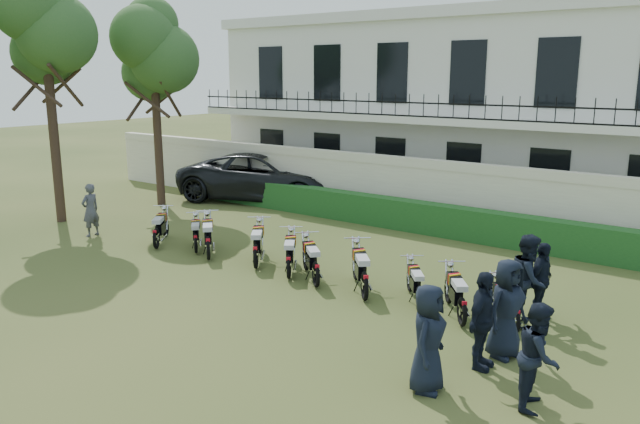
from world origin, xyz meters
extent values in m
plane|color=#36471C|center=(0.00, 0.00, 0.00)|extent=(100.00, 100.00, 0.00)
cube|color=#ECE2C6|center=(0.00, 8.00, 1.00)|extent=(30.00, 0.30, 2.00)
cube|color=#ECE2C6|center=(0.00, 8.00, 2.15)|extent=(30.00, 0.35, 0.30)
cube|color=#19481B|center=(1.00, 7.20, 0.50)|extent=(18.00, 0.60, 1.00)
cube|color=silver|center=(0.00, 14.00, 3.50)|extent=(20.00, 8.00, 7.00)
cube|color=silver|center=(0.00, 14.00, 7.20)|extent=(20.40, 8.40, 0.40)
cube|color=silver|center=(0.00, 9.30, 3.50)|extent=(20.00, 1.40, 0.25)
cube|color=black|center=(0.00, 8.65, 4.10)|extent=(20.00, 0.05, 0.05)
cube|color=black|center=(0.00, 8.65, 3.65)|extent=(20.00, 0.05, 0.05)
cube|color=black|center=(-7.50, 10.02, 1.60)|extent=(1.30, 0.12, 2.20)
cube|color=black|center=(-7.50, 10.02, 5.10)|extent=(1.30, 0.12, 2.20)
cube|color=black|center=(-4.50, 10.02, 1.60)|extent=(1.30, 0.12, 2.20)
cube|color=black|center=(-4.50, 10.02, 5.10)|extent=(1.30, 0.12, 2.20)
cube|color=black|center=(-1.50, 10.02, 1.60)|extent=(1.30, 0.12, 2.20)
cube|color=black|center=(-1.50, 10.02, 5.10)|extent=(1.30, 0.12, 2.20)
cube|color=black|center=(1.50, 10.02, 1.60)|extent=(1.30, 0.12, 2.20)
cube|color=black|center=(1.50, 10.02, 5.10)|extent=(1.30, 0.12, 2.20)
cube|color=black|center=(4.50, 10.02, 1.60)|extent=(1.30, 0.12, 2.20)
cube|color=black|center=(4.50, 10.02, 5.10)|extent=(1.30, 0.12, 2.20)
cylinder|color=#473323|center=(-9.50, 1.00, 2.97)|extent=(0.32, 0.32, 5.95)
sphere|color=#2D5B24|center=(-9.10, 1.20, 6.38)|extent=(2.60, 2.60, 2.60)
sphere|color=#2D5B24|center=(-10.10, 1.30, 5.78)|extent=(2.20, 2.20, 2.20)
sphere|color=#2D5B24|center=(-9.40, 0.50, 7.22)|extent=(2.40, 2.40, 2.40)
cylinder|color=#473323|center=(-9.00, 5.00, 2.62)|extent=(0.32, 0.32, 5.25)
sphere|color=#2D5B24|center=(-8.60, 5.20, 5.62)|extent=(2.60, 2.60, 2.60)
sphere|color=#2D5B24|center=(-9.60, 5.30, 5.10)|extent=(2.20, 2.20, 2.20)
sphere|color=#2D5B24|center=(-8.90, 4.50, 6.38)|extent=(2.40, 2.40, 2.40)
sphere|color=#2D5B24|center=(-9.00, 5.00, 6.90)|extent=(2.00, 2.00, 2.00)
torus|color=black|center=(-3.48, 0.14, 0.31)|extent=(0.46, 0.54, 0.63)
torus|color=black|center=(-4.32, 1.18, 0.31)|extent=(0.46, 0.54, 0.63)
cube|color=black|center=(-3.87, 0.62, 0.46)|extent=(0.50, 0.55, 0.31)
cube|color=black|center=(-4.01, 0.81, 0.74)|extent=(0.50, 0.53, 0.23)
cube|color=#B80B1B|center=(-4.01, 0.81, 0.75)|extent=(0.21, 0.28, 0.24)
cube|color=yellow|center=(-3.98, 0.76, 0.75)|extent=(0.19, 0.26, 0.24)
cube|color=silver|center=(-3.69, 0.41, 0.78)|extent=(0.55, 0.59, 0.12)
cylinder|color=silver|center=(-4.22, 1.06, 1.05)|extent=(0.50, 0.41, 0.03)
torus|color=black|center=(-2.19, 0.64, 0.28)|extent=(0.48, 0.45, 0.57)
torus|color=black|center=(-3.08, 1.48, 0.28)|extent=(0.48, 0.45, 0.57)
cube|color=black|center=(-2.60, 1.03, 0.42)|extent=(0.49, 0.48, 0.28)
cube|color=black|center=(-2.76, 1.18, 0.68)|extent=(0.48, 0.47, 0.21)
cube|color=#B80B1B|center=(-2.76, 1.18, 0.69)|extent=(0.17, 0.26, 0.22)
cube|color=yellow|center=(-2.72, 1.14, 0.69)|extent=(0.14, 0.25, 0.22)
cube|color=silver|center=(-2.42, 0.86, 0.71)|extent=(0.53, 0.52, 0.11)
cylinder|color=silver|center=(-2.98, 1.38, 0.96)|extent=(0.41, 0.43, 0.03)
torus|color=black|center=(-1.33, 0.32, 0.33)|extent=(0.55, 0.53, 0.67)
torus|color=black|center=(-2.37, 1.30, 0.33)|extent=(0.55, 0.53, 0.67)
cube|color=black|center=(-1.81, 0.77, 0.49)|extent=(0.57, 0.56, 0.33)
cube|color=black|center=(-1.99, 0.95, 0.79)|extent=(0.55, 0.54, 0.24)
cube|color=#B80B1B|center=(-1.99, 0.95, 0.80)|extent=(0.20, 0.31, 0.25)
cube|color=yellow|center=(-1.95, 0.90, 0.80)|extent=(0.17, 0.29, 0.25)
cube|color=silver|center=(-1.60, 0.57, 0.83)|extent=(0.62, 0.60, 0.13)
cylinder|color=silver|center=(-2.25, 1.19, 1.12)|extent=(0.47, 0.50, 0.03)
torus|color=black|center=(0.18, 0.45, 0.33)|extent=(0.48, 0.58, 0.66)
torus|color=black|center=(-0.68, 1.57, 0.33)|extent=(0.48, 0.58, 0.66)
cube|color=black|center=(-0.22, 0.97, 0.49)|extent=(0.52, 0.59, 0.33)
cube|color=black|center=(-0.37, 1.17, 0.78)|extent=(0.52, 0.56, 0.24)
cube|color=#B80B1B|center=(-0.37, 1.17, 0.79)|extent=(0.23, 0.29, 0.25)
cube|color=yellow|center=(-0.33, 1.11, 0.79)|extent=(0.20, 0.28, 0.25)
cube|color=silver|center=(-0.04, 0.74, 0.82)|extent=(0.57, 0.63, 0.13)
cylinder|color=silver|center=(-0.58, 1.44, 1.11)|extent=(0.54, 0.42, 0.03)
torus|color=black|center=(1.37, 0.36, 0.31)|extent=(0.45, 0.56, 0.63)
torus|color=black|center=(0.58, 1.44, 0.31)|extent=(0.45, 0.56, 0.63)
cube|color=black|center=(1.01, 0.86, 0.46)|extent=(0.48, 0.56, 0.31)
cube|color=black|center=(0.87, 1.05, 0.74)|extent=(0.49, 0.53, 0.23)
cube|color=#B80B1B|center=(0.87, 1.05, 0.75)|extent=(0.22, 0.28, 0.24)
cube|color=yellow|center=(0.90, 1.00, 0.75)|extent=(0.20, 0.26, 0.24)
cube|color=silver|center=(1.17, 0.63, 0.78)|extent=(0.53, 0.60, 0.12)
cylinder|color=silver|center=(0.67, 1.31, 1.05)|extent=(0.51, 0.39, 0.03)
torus|color=black|center=(2.42, 0.33, 0.31)|extent=(0.54, 0.49, 0.64)
torus|color=black|center=(1.41, 1.24, 0.31)|extent=(0.54, 0.49, 0.64)
cube|color=black|center=(1.95, 0.75, 0.47)|extent=(0.55, 0.52, 0.31)
cube|color=black|center=(1.77, 0.91, 0.75)|extent=(0.53, 0.52, 0.23)
cube|color=#B80B1B|center=(1.77, 0.91, 0.76)|extent=(0.18, 0.29, 0.24)
cube|color=yellow|center=(1.82, 0.87, 0.76)|extent=(0.15, 0.28, 0.24)
cube|color=silver|center=(2.16, 0.56, 0.79)|extent=(0.59, 0.57, 0.13)
cylinder|color=silver|center=(1.52, 1.14, 1.06)|extent=(0.44, 0.49, 0.03)
torus|color=black|center=(3.81, 0.20, 0.33)|extent=(0.52, 0.57, 0.67)
torus|color=black|center=(2.86, 1.28, 0.33)|extent=(0.52, 0.57, 0.67)
cube|color=black|center=(3.37, 0.70, 0.50)|extent=(0.55, 0.59, 0.33)
cube|color=black|center=(3.21, 0.89, 0.79)|extent=(0.54, 0.56, 0.24)
cube|color=#B80B1B|center=(3.21, 0.89, 0.81)|extent=(0.22, 0.30, 0.25)
cube|color=yellow|center=(3.25, 0.84, 0.81)|extent=(0.19, 0.29, 0.25)
cube|color=silver|center=(3.57, 0.48, 0.84)|extent=(0.60, 0.63, 0.13)
cylinder|color=silver|center=(2.97, 1.16, 1.13)|extent=(0.52, 0.46, 0.03)
torus|color=black|center=(4.99, 0.51, 0.27)|extent=(0.41, 0.48, 0.55)
torus|color=black|center=(4.25, 1.43, 0.27)|extent=(0.41, 0.48, 0.55)
cube|color=black|center=(4.65, 0.93, 0.41)|extent=(0.44, 0.49, 0.27)
cube|color=black|center=(4.52, 1.10, 0.65)|extent=(0.44, 0.46, 0.20)
cube|color=#B80B1B|center=(4.52, 1.10, 0.66)|extent=(0.19, 0.25, 0.21)
cube|color=yellow|center=(4.55, 1.05, 0.66)|extent=(0.16, 0.23, 0.21)
cube|color=silver|center=(4.80, 0.74, 0.69)|extent=(0.48, 0.52, 0.11)
cylinder|color=silver|center=(4.33, 1.32, 0.92)|extent=(0.44, 0.36, 0.03)
torus|color=black|center=(6.13, 0.17, 0.30)|extent=(0.44, 0.54, 0.61)
torus|color=black|center=(5.35, 1.20, 0.30)|extent=(0.44, 0.54, 0.61)
cube|color=black|center=(5.77, 0.65, 0.45)|extent=(0.48, 0.55, 0.30)
cube|color=black|center=(5.63, 0.83, 0.72)|extent=(0.48, 0.52, 0.22)
cube|color=#B80B1B|center=(5.63, 0.83, 0.73)|extent=(0.21, 0.27, 0.23)
cube|color=yellow|center=(5.67, 0.78, 0.73)|extent=(0.19, 0.25, 0.23)
cube|color=silver|center=(5.93, 0.43, 0.76)|extent=(0.52, 0.58, 0.12)
cylinder|color=silver|center=(5.44, 1.08, 1.02)|extent=(0.50, 0.39, 0.03)
torus|color=black|center=(7.10, 0.54, 0.27)|extent=(0.43, 0.47, 0.55)
torus|color=black|center=(6.33, 1.42, 0.27)|extent=(0.43, 0.47, 0.55)
cube|color=black|center=(6.75, 0.94, 0.41)|extent=(0.45, 0.48, 0.27)
cube|color=black|center=(6.61, 1.10, 0.65)|extent=(0.45, 0.46, 0.20)
cube|color=#B80B1B|center=(6.61, 1.10, 0.66)|extent=(0.18, 0.25, 0.21)
cube|color=yellow|center=(6.64, 1.06, 0.66)|extent=(0.16, 0.24, 0.21)
cube|color=silver|center=(6.91, 0.76, 0.69)|extent=(0.49, 0.52, 0.11)
cylinder|color=silver|center=(6.42, 1.31, 0.92)|extent=(0.42, 0.38, 0.03)
imported|color=black|center=(-6.24, 8.14, 0.97)|extent=(7.65, 5.33, 1.94)
imported|color=#555559|center=(-6.82, 0.45, 0.85)|extent=(0.45, 0.65, 1.70)
imported|color=black|center=(6.37, -2.08, 0.91)|extent=(0.73, 0.98, 1.81)
imported|color=black|center=(7.98, -1.53, 0.85)|extent=(0.79, 0.94, 1.70)
imported|color=black|center=(6.76, -0.82, 0.89)|extent=(0.49, 1.06, 1.78)
imported|color=black|center=(6.93, -0.10, 0.93)|extent=(0.85, 1.05, 1.85)
imported|color=black|center=(6.73, 1.65, 0.96)|extent=(0.91, 1.06, 1.91)
imported|color=black|center=(6.84, 2.14, 0.83)|extent=(0.47, 1.00, 1.65)
camera|label=1|loc=(10.59, -10.64, 5.09)|focal=35.00mm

